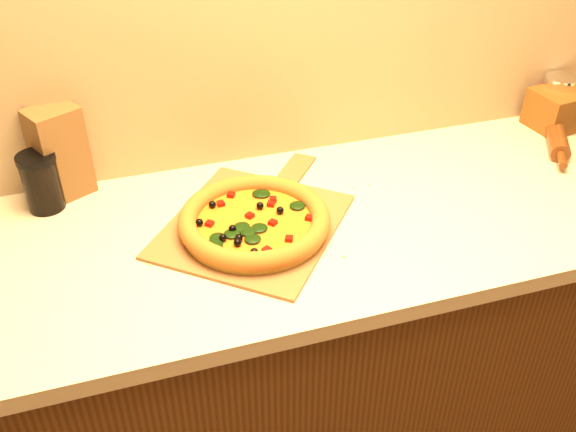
# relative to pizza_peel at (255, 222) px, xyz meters

# --- Properties ---
(cabinet) EXTENTS (2.80, 0.65, 0.86)m
(cabinet) POSITION_rel_pizza_peel_xyz_m (0.15, -0.03, -0.47)
(cabinet) COLOR #43260E
(cabinet) RESTS_ON ground
(countertop) EXTENTS (2.84, 0.68, 0.04)m
(countertop) POSITION_rel_pizza_peel_xyz_m (0.15, -0.03, -0.02)
(countertop) COLOR beige
(countertop) RESTS_ON cabinet
(pizza_peel) EXTENTS (0.54, 0.56, 0.01)m
(pizza_peel) POSITION_rel_pizza_peel_xyz_m (0.00, 0.00, 0.00)
(pizza_peel) COLOR brown
(pizza_peel) RESTS_ON countertop
(pizza) EXTENTS (0.35, 0.35, 0.05)m
(pizza) POSITION_rel_pizza_peel_xyz_m (-0.01, -0.03, 0.03)
(pizza) COLOR #AA7C2A
(pizza) RESTS_ON pizza_peel
(bottle_cap) EXTENTS (0.03, 0.03, 0.01)m
(bottle_cap) POSITION_rel_pizza_peel_xyz_m (-0.13, -0.13, -0.00)
(bottle_cap) COLOR black
(bottle_cap) RESTS_ON countertop
(rolling_pin) EXTENTS (0.21, 0.34, 0.05)m
(rolling_pin) POSITION_rel_pizza_peel_xyz_m (0.92, 0.13, 0.02)
(rolling_pin) COLOR #5A280F
(rolling_pin) RESTS_ON countertop
(coffee_canister) EXTENTS (0.10, 0.10, 0.14)m
(coffee_canister) POSITION_rel_pizza_peel_xyz_m (0.99, 0.25, 0.07)
(coffee_canister) COLOR silver
(coffee_canister) RESTS_ON countertop
(paper_bag) EXTENTS (0.14, 0.13, 0.23)m
(paper_bag) POSITION_rel_pizza_peel_xyz_m (-0.41, 0.27, 0.11)
(paper_bag) COLOR brown
(paper_bag) RESTS_ON countertop
(dark_jar) EXTENTS (0.09, 0.09, 0.14)m
(dark_jar) POSITION_rel_pizza_peel_xyz_m (-0.46, 0.21, 0.07)
(dark_jar) COLOR black
(dark_jar) RESTS_ON countertop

